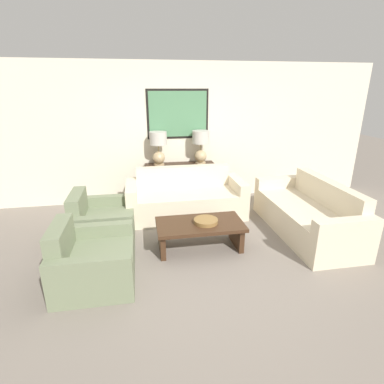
{
  "coord_description": "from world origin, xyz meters",
  "views": [
    {
      "loc": [
        -0.76,
        -3.41,
        2.18
      ],
      "look_at": [
        0.0,
        0.9,
        0.65
      ],
      "focal_mm": 28.0,
      "sensor_mm": 36.0,
      "label": 1
    }
  ],
  "objects_px": {
    "table_lamp_right": "(201,144)",
    "table_lamp_left": "(158,146)",
    "couch_by_back_wall": "(186,199)",
    "decorative_bowl": "(206,221)",
    "coffee_table": "(200,229)",
    "armchair_near_camera": "(92,262)",
    "couch_by_side": "(307,215)",
    "armchair_near_back_wall": "(102,223)",
    "console_table": "(180,183)"
  },
  "relations": [
    {
      "from": "table_lamp_left",
      "to": "armchair_near_back_wall",
      "type": "xyz_separation_m",
      "value": [
        -0.98,
        -1.36,
        -0.89
      ]
    },
    {
      "from": "table_lamp_right",
      "to": "couch_by_back_wall",
      "type": "xyz_separation_m",
      "value": [
        -0.41,
        -0.67,
        -0.86
      ]
    },
    {
      "from": "console_table",
      "to": "table_lamp_left",
      "type": "relative_size",
      "value": 2.13
    },
    {
      "from": "console_table",
      "to": "table_lamp_left",
      "type": "bearing_deg",
      "value": 180.0
    },
    {
      "from": "table_lamp_right",
      "to": "coffee_table",
      "type": "height_order",
      "value": "table_lamp_right"
    },
    {
      "from": "table_lamp_left",
      "to": "table_lamp_right",
      "type": "relative_size",
      "value": 1.0
    },
    {
      "from": "console_table",
      "to": "decorative_bowl",
      "type": "bearing_deg",
      "value": -87.28
    },
    {
      "from": "console_table",
      "to": "table_lamp_left",
      "type": "xyz_separation_m",
      "value": [
        -0.41,
        0.0,
        0.76
      ]
    },
    {
      "from": "table_lamp_left",
      "to": "armchair_near_back_wall",
      "type": "bearing_deg",
      "value": -125.78
    },
    {
      "from": "table_lamp_right",
      "to": "decorative_bowl",
      "type": "relative_size",
      "value": 1.87
    },
    {
      "from": "table_lamp_right",
      "to": "couch_by_back_wall",
      "type": "bearing_deg",
      "value": -121.08
    },
    {
      "from": "table_lamp_right",
      "to": "armchair_near_back_wall",
      "type": "relative_size",
      "value": 0.65
    },
    {
      "from": "table_lamp_left",
      "to": "couch_by_back_wall",
      "type": "height_order",
      "value": "table_lamp_left"
    },
    {
      "from": "table_lamp_right",
      "to": "coffee_table",
      "type": "distance_m",
      "value": 2.11
    },
    {
      "from": "console_table",
      "to": "armchair_near_back_wall",
      "type": "relative_size",
      "value": 1.38
    },
    {
      "from": "table_lamp_left",
      "to": "couch_by_side",
      "type": "relative_size",
      "value": 0.31
    },
    {
      "from": "couch_by_back_wall",
      "to": "coffee_table",
      "type": "height_order",
      "value": "couch_by_back_wall"
    },
    {
      "from": "console_table",
      "to": "couch_by_side",
      "type": "relative_size",
      "value": 0.65
    },
    {
      "from": "armchair_near_camera",
      "to": "couch_by_side",
      "type": "bearing_deg",
      "value": 13.09
    },
    {
      "from": "armchair_near_camera",
      "to": "couch_by_back_wall",
      "type": "bearing_deg",
      "value": 51.59
    },
    {
      "from": "table_lamp_right",
      "to": "coffee_table",
      "type": "xyz_separation_m",
      "value": [
        -0.39,
        -1.89,
        -0.86
      ]
    },
    {
      "from": "couch_by_back_wall",
      "to": "decorative_bowl",
      "type": "distance_m",
      "value": 1.24
    },
    {
      "from": "couch_by_back_wall",
      "to": "table_lamp_left",
      "type": "bearing_deg",
      "value": 121.08
    },
    {
      "from": "table_lamp_left",
      "to": "table_lamp_right",
      "type": "bearing_deg",
      "value": 0.0
    },
    {
      "from": "armchair_near_back_wall",
      "to": "armchair_near_camera",
      "type": "height_order",
      "value": "same"
    },
    {
      "from": "table_lamp_right",
      "to": "table_lamp_left",
      "type": "bearing_deg",
      "value": 180.0
    },
    {
      "from": "console_table",
      "to": "decorative_bowl",
      "type": "xyz_separation_m",
      "value": [
        0.09,
        -1.91,
        0.04
      ]
    },
    {
      "from": "console_table",
      "to": "armchair_near_camera",
      "type": "relative_size",
      "value": 1.38
    },
    {
      "from": "couch_by_back_wall",
      "to": "armchair_near_camera",
      "type": "xyz_separation_m",
      "value": [
        -1.38,
        -1.75,
        -0.03
      ]
    },
    {
      "from": "table_lamp_left",
      "to": "coffee_table",
      "type": "distance_m",
      "value": 2.12
    },
    {
      "from": "armchair_near_camera",
      "to": "console_table",
      "type": "bearing_deg",
      "value": 60.21
    },
    {
      "from": "table_lamp_left",
      "to": "armchair_near_camera",
      "type": "xyz_separation_m",
      "value": [
        -0.98,
        -2.42,
        -0.89
      ]
    },
    {
      "from": "couch_by_side",
      "to": "armchair_near_back_wall",
      "type": "xyz_separation_m",
      "value": [
        -3.16,
        0.33,
        -0.03
      ]
    },
    {
      "from": "console_table",
      "to": "table_lamp_right",
      "type": "bearing_deg",
      "value": 0.0
    },
    {
      "from": "couch_by_back_wall",
      "to": "couch_by_side",
      "type": "height_order",
      "value": "same"
    },
    {
      "from": "console_table",
      "to": "couch_by_back_wall",
      "type": "height_order",
      "value": "couch_by_back_wall"
    },
    {
      "from": "decorative_bowl",
      "to": "armchair_near_camera",
      "type": "bearing_deg",
      "value": -160.85
    },
    {
      "from": "table_lamp_left",
      "to": "couch_by_back_wall",
      "type": "relative_size",
      "value": 0.31
    },
    {
      "from": "coffee_table",
      "to": "table_lamp_right",
      "type": "bearing_deg",
      "value": 78.21
    },
    {
      "from": "coffee_table",
      "to": "decorative_bowl",
      "type": "relative_size",
      "value": 3.6
    },
    {
      "from": "decorative_bowl",
      "to": "armchair_near_back_wall",
      "type": "bearing_deg",
      "value": 159.62
    },
    {
      "from": "table_lamp_left",
      "to": "table_lamp_right",
      "type": "distance_m",
      "value": 0.81
    },
    {
      "from": "couch_by_side",
      "to": "armchair_near_camera",
      "type": "xyz_separation_m",
      "value": [
        -3.16,
        -0.73,
        -0.03
      ]
    },
    {
      "from": "couch_by_side",
      "to": "decorative_bowl",
      "type": "bearing_deg",
      "value": -172.48
    },
    {
      "from": "table_lamp_right",
      "to": "armchair_near_camera",
      "type": "xyz_separation_m",
      "value": [
        -1.79,
        -2.42,
        -0.89
      ]
    },
    {
      "from": "table_lamp_left",
      "to": "decorative_bowl",
      "type": "height_order",
      "value": "table_lamp_left"
    },
    {
      "from": "couch_by_side",
      "to": "armchair_near_back_wall",
      "type": "distance_m",
      "value": 3.18
    },
    {
      "from": "console_table",
      "to": "armchair_near_back_wall",
      "type": "distance_m",
      "value": 1.94
    },
    {
      "from": "console_table",
      "to": "armchair_near_camera",
      "type": "xyz_separation_m",
      "value": [
        -1.38,
        -2.42,
        -0.13
      ]
    },
    {
      "from": "couch_by_back_wall",
      "to": "decorative_bowl",
      "type": "bearing_deg",
      "value": -85.81
    }
  ]
}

